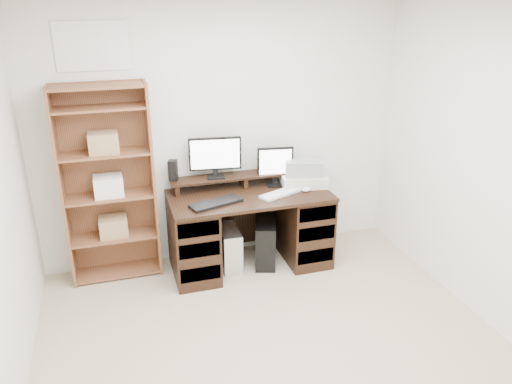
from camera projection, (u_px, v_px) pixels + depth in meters
name	position (u px, v px, depth m)	size (l,w,h in m)	color
room	(298.00, 220.00, 2.96)	(3.54, 4.04, 2.54)	#BAA98B
desk	(250.00, 228.00, 4.78)	(1.50, 0.70, 0.75)	black
riser_shelf	(243.00, 177.00, 4.79)	(1.40, 0.22, 0.12)	black
monitor_wide	(215.00, 155.00, 4.63)	(0.49, 0.14, 0.39)	black
monitor_small	(275.00, 165.00, 4.77)	(0.35, 0.15, 0.38)	black
speaker	(173.00, 170.00, 4.60)	(0.08, 0.08, 0.19)	black
keyboard_black	(216.00, 203.00, 4.41)	(0.48, 0.16, 0.03)	black
keyboard_white	(281.00, 193.00, 4.63)	(0.45, 0.13, 0.02)	silver
mouse	(306.00, 190.00, 4.69)	(0.09, 0.06, 0.03)	silver
printer	(303.00, 179.00, 4.84)	(0.43, 0.32, 0.11)	beige
basket	(304.00, 167.00, 4.79)	(0.35, 0.25, 0.15)	gray
tower_silver	(230.00, 248.00, 4.82)	(0.18, 0.40, 0.40)	silver
tower_black	(265.00, 241.00, 4.89)	(0.32, 0.48, 0.45)	black
bookshelf	(108.00, 183.00, 4.43)	(0.80, 0.30, 1.80)	brown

